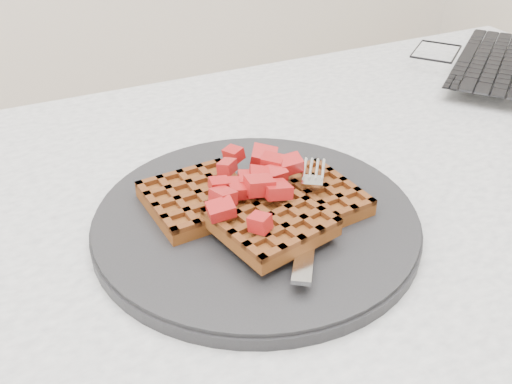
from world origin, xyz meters
The scene contains 6 objects.
table centered at (0.00, 0.00, 0.64)m, with size 1.20×0.80×0.75m.
plate centered at (-0.08, 0.01, 0.76)m, with size 0.31×0.31×0.02m, color black.
waffles centered at (-0.08, 0.00, 0.78)m, with size 0.20×0.18×0.03m.
strawberry_pile centered at (-0.08, 0.01, 0.80)m, with size 0.15×0.15×0.02m, color maroon, non-canonical shape.
fork centered at (-0.05, -0.03, 0.77)m, with size 0.02×0.18×0.02m, color silver, non-canonical shape.
laptop centered at (0.41, 0.22, 0.78)m, with size 0.35×0.34×0.20m.
Camera 1 is at (-0.28, -0.39, 1.08)m, focal length 40.00 mm.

